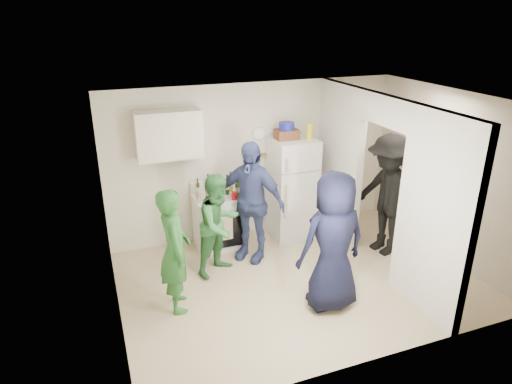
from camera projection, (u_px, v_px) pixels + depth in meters
floor at (298, 280)px, 6.38m from camera, size 4.80×4.80×0.00m
wall_back at (255, 160)px, 7.39m from camera, size 4.80×0.00×4.80m
wall_front at (378, 260)px, 4.44m from camera, size 4.80×0.00×4.80m
wall_left at (109, 227)px, 5.13m from camera, size 0.00×3.40×3.40m
wall_right at (448, 176)px, 6.70m from camera, size 0.00×3.40×3.40m
ceiling at (305, 101)px, 5.45m from camera, size 4.80×4.80×0.00m
partition_pier_back at (339, 163)px, 7.27m from camera, size 0.12×1.20×2.50m
partition_pier_front at (435, 218)px, 5.36m from camera, size 0.12×1.20×2.50m
partition_header at (388, 111)px, 5.92m from camera, size 0.12×1.00×0.40m
stove at (218, 222)px, 7.17m from camera, size 0.71×0.59×0.85m
upper_cabinet at (169, 135)px, 6.56m from camera, size 0.95×0.34×0.70m
fridge at (292, 188)px, 7.40m from camera, size 0.68×0.66×1.65m
wicker_basket at (287, 134)px, 7.08m from camera, size 0.35×0.25×0.15m
blue_bowl at (287, 126)px, 7.03m from camera, size 0.24×0.24×0.11m
yellow_cup_stack_top at (310, 131)px, 7.04m from camera, size 0.09×0.09×0.25m
wall_clock at (259, 133)px, 7.23m from camera, size 0.22×0.02×0.22m
spice_shelf at (256, 155)px, 7.31m from camera, size 0.35×0.08×0.03m
nook_window at (442, 146)px, 6.72m from camera, size 0.03×0.70×0.80m
nook_window_frame at (441, 146)px, 6.72m from camera, size 0.04×0.76×0.86m
nook_valance at (443, 123)px, 6.58m from camera, size 0.04×0.82×0.18m
yellow_cup_stack_stove at (213, 195)px, 6.73m from camera, size 0.09×0.09×0.25m
red_cup at (234, 196)px, 6.88m from camera, size 0.09×0.09×0.12m
person_green_left at (175, 250)px, 5.53m from camera, size 0.43×0.62×1.60m
person_green_center at (219, 225)px, 6.35m from camera, size 0.90×0.84×1.47m
person_denim at (250, 202)px, 6.65m from camera, size 1.06×1.09×1.83m
person_navy at (333, 242)px, 5.53m from camera, size 0.89×0.58×1.79m
person_nook at (388, 195)px, 6.83m from camera, size 0.89×1.31×1.87m
bottle_a at (198, 188)px, 6.96m from camera, size 0.06×0.06×0.30m
bottle_b at (208, 191)px, 6.83m from camera, size 0.07×0.07×0.29m
bottle_c at (208, 184)px, 7.06m from camera, size 0.07×0.07×0.33m
bottle_d at (220, 188)px, 6.94m from camera, size 0.07×0.07×0.29m
bottle_e at (220, 183)px, 7.16m from camera, size 0.06×0.06×0.29m
bottle_f at (227, 185)px, 7.04m from camera, size 0.07×0.07×0.33m
bottle_g at (231, 181)px, 7.18m from camera, size 0.08×0.08×0.32m
bottle_h at (198, 193)px, 6.74m from camera, size 0.06×0.06×0.32m
bottle_i at (216, 186)px, 7.08m from camera, size 0.08×0.08×0.25m
bottle_j at (237, 188)px, 6.95m from camera, size 0.07×0.07×0.30m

